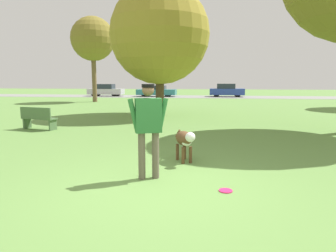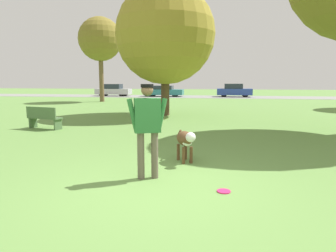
{
  "view_description": "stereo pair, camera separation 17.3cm",
  "coord_description": "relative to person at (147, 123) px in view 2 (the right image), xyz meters",
  "views": [
    {
      "loc": [
        0.79,
        -4.81,
        1.81
      ],
      "look_at": [
        -0.07,
        1.1,
        0.9
      ],
      "focal_mm": 32.0,
      "sensor_mm": 36.0,
      "label": 1
    },
    {
      "loc": [
        0.96,
        -4.78,
        1.81
      ],
      "look_at": [
        -0.07,
        1.1,
        0.9
      ],
      "focal_mm": 32.0,
      "sensor_mm": 36.0,
      "label": 2
    }
  ],
  "objects": [
    {
      "name": "dog",
      "position": [
        0.56,
        1.23,
        -0.54
      ],
      "size": [
        0.58,
        0.91,
        0.73
      ],
      "rotation": [
        0.0,
        0.0,
        5.19
      ],
      "color": "brown",
      "rests_on": "ground_plane"
    },
    {
      "name": "tree_mid_center",
      "position": [
        -1.56,
        10.21,
        3.08
      ],
      "size": [
        5.06,
        5.06,
        6.67
      ],
      "color": "#4C3826",
      "rests_on": "ground_plane"
    },
    {
      "name": "park_bench",
      "position": [
        -5.25,
        4.95,
        -0.6
      ],
      "size": [
        1.46,
        0.71,
        0.84
      ],
      "rotation": [
        0.0,
        0.0,
        2.91
      ],
      "color": "#4C6B42",
      "rests_on": "ground_plane"
    },
    {
      "name": "person",
      "position": [
        0.0,
        0.0,
        0.0
      ],
      "size": [
        0.72,
        0.38,
        1.75
      ],
      "rotation": [
        0.0,
        0.0,
        0.37
      ],
      "color": "#665B4C",
      "rests_on": "ground_plane"
    },
    {
      "name": "far_road_strip",
      "position": [
        0.34,
        28.97,
        -1.04
      ],
      "size": [
        120.0,
        6.0,
        0.01
      ],
      "color": "gray",
      "rests_on": "ground_plane"
    },
    {
      "name": "parked_car_blue",
      "position": [
        2.79,
        29.33,
        -0.33
      ],
      "size": [
        3.85,
        1.84,
        1.48
      ],
      "rotation": [
        0.0,
        0.0,
        -0.01
      ],
      "color": "#284293",
      "rests_on": "ground_plane"
    },
    {
      "name": "ground_plane",
      "position": [
        0.34,
        -0.46,
        -1.05
      ],
      "size": [
        120.0,
        120.0,
        0.0
      ],
      "primitive_type": "plane",
      "color": "#608C42"
    },
    {
      "name": "parked_car_silver",
      "position": [
        -11.32,
        28.92,
        -0.36
      ],
      "size": [
        4.11,
        1.71,
        1.42
      ],
      "rotation": [
        0.0,
        0.0,
        0.01
      ],
      "color": "#B7B7BC",
      "rests_on": "ground_plane"
    },
    {
      "name": "parked_car_teal",
      "position": [
        -5.19,
        28.81,
        -0.43
      ],
      "size": [
        4.48,
        1.86,
        1.25
      ],
      "rotation": [
        0.0,
        0.0,
        0.0
      ],
      "color": "teal",
      "rests_on": "ground_plane"
    },
    {
      "name": "tree_far_left",
      "position": [
        -8.87,
        19.48,
        4.2
      ],
      "size": [
        3.67,
        3.67,
        7.13
      ],
      "color": "brown",
      "rests_on": "ground_plane"
    },
    {
      "name": "frisbee",
      "position": [
        1.39,
        -0.46,
        -1.04
      ],
      "size": [
        0.23,
        0.23,
        0.02
      ],
      "color": "#E52366",
      "rests_on": "ground_plane"
    }
  ]
}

